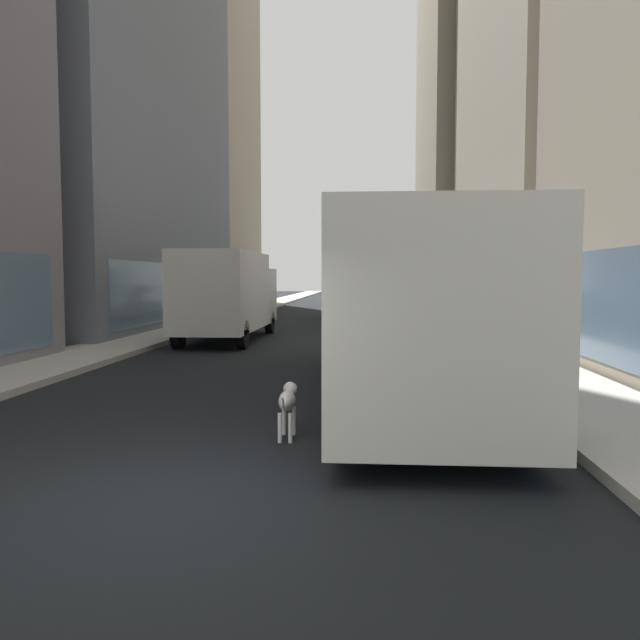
% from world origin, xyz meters
% --- Properties ---
extents(ground_plane, '(120.00, 120.00, 0.00)m').
position_xyz_m(ground_plane, '(0.00, 35.00, 0.00)').
color(ground_plane, black).
extents(sidewalk_left, '(2.40, 110.00, 0.15)m').
position_xyz_m(sidewalk_left, '(-5.70, 35.00, 0.07)').
color(sidewalk_left, '#ADA89E').
rests_on(sidewalk_left, ground).
extents(sidewalk_right, '(2.40, 110.00, 0.15)m').
position_xyz_m(sidewalk_right, '(5.70, 35.00, 0.07)').
color(sidewalk_right, '#ADA89E').
rests_on(sidewalk_right, ground).
extents(building_left_far, '(9.22, 16.77, 31.81)m').
position_xyz_m(building_left_far, '(-11.90, 41.08, 15.90)').
color(building_left_far, '#A0937F').
rests_on(building_left_far, ground).
extents(building_right_far, '(11.27, 15.71, 28.61)m').
position_xyz_m(building_right_far, '(11.90, 40.78, 14.30)').
color(building_right_far, '#A0937F').
rests_on(building_right_far, ground).
extents(transit_bus, '(2.78, 11.53, 3.05)m').
position_xyz_m(transit_bus, '(2.80, 6.07, 1.78)').
color(transit_bus, silver).
rests_on(transit_bus, ground).
extents(car_white_van, '(1.79, 4.72, 1.62)m').
position_xyz_m(car_white_van, '(2.80, 41.12, 0.82)').
color(car_white_van, silver).
rests_on(car_white_van, ground).
extents(car_grey_wagon, '(1.93, 4.31, 1.62)m').
position_xyz_m(car_grey_wagon, '(1.20, 26.60, 0.82)').
color(car_grey_wagon, slate).
rests_on(car_grey_wagon, ground).
extents(car_black_suv, '(1.88, 4.16, 1.62)m').
position_xyz_m(car_black_suv, '(2.80, 20.68, 0.82)').
color(car_black_suv, black).
rests_on(car_black_suv, ground).
extents(box_truck, '(2.30, 7.50, 3.05)m').
position_xyz_m(box_truck, '(-2.80, 15.46, 1.67)').
color(box_truck, silver).
rests_on(box_truck, ground).
extents(dalmatian_dog, '(0.22, 0.96, 0.72)m').
position_xyz_m(dalmatian_dog, '(0.91, 2.44, 0.51)').
color(dalmatian_dog, white).
rests_on(dalmatian_dog, ground).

